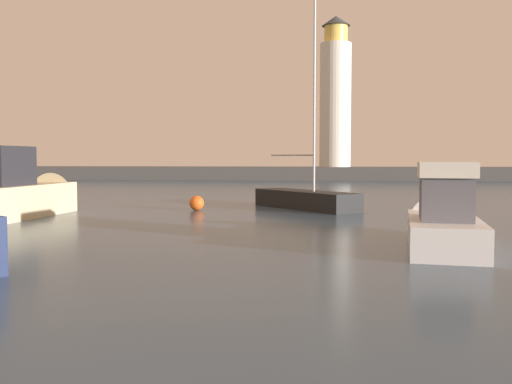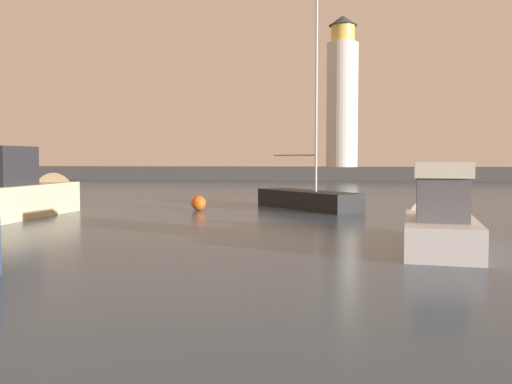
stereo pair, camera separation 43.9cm
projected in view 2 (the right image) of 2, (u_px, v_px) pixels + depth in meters
ground_plane at (295, 200)px, 37.47m from camera, size 220.00×220.00×0.00m
breakwater at (308, 173)px, 71.66m from camera, size 81.85×4.21×1.66m
lighthouse at (342, 96)px, 70.60m from camera, size 3.88×3.88×18.64m
motorboat_0 at (439, 220)px, 18.11m from camera, size 3.07×7.33×3.12m
motorboat_1 at (30, 193)px, 27.68m from camera, size 2.96×8.96×3.63m
sailboat_moored at (308, 198)px, 30.96m from camera, size 5.91×6.61×11.81m
mooring_buoy at (199, 203)px, 30.14m from camera, size 0.78×0.78×0.78m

